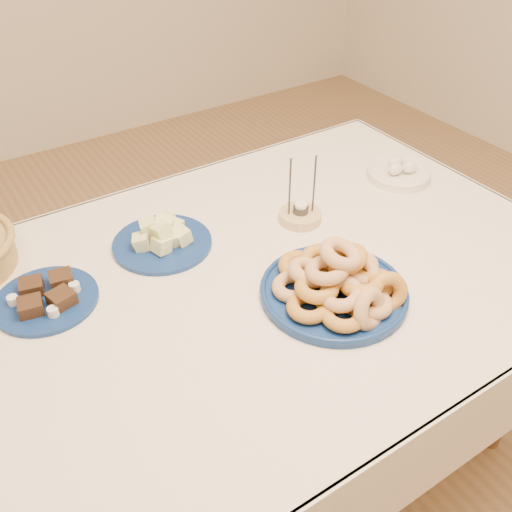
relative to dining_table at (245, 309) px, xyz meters
name	(u,v)px	position (x,y,z in m)	size (l,w,h in m)	color
ground	(248,454)	(0.00, 0.00, -0.64)	(5.00, 5.00, 0.00)	olive
dining_table	(245,309)	(0.00, 0.00, 0.00)	(1.71, 1.11, 0.75)	brown
donut_platter	(337,284)	(0.14, -0.18, 0.15)	(0.39, 0.39, 0.16)	navy
melon_plate	(163,238)	(-0.11, 0.23, 0.13)	(0.34, 0.34, 0.09)	navy
brownie_plate	(46,297)	(-0.43, 0.18, 0.12)	(0.25, 0.25, 0.04)	navy
candle_holder	(300,215)	(0.26, 0.13, 0.12)	(0.15, 0.15, 0.20)	tan
egg_bowl	(399,173)	(0.66, 0.15, 0.13)	(0.22, 0.22, 0.06)	silver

